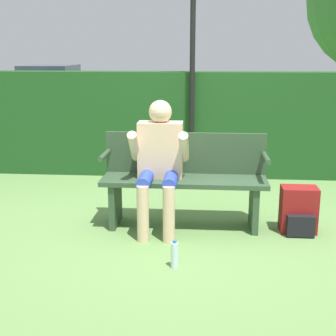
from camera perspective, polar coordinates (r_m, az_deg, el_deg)
The scene contains 8 objects.
ground_plane at distance 4.74m, azimuth 1.92°, elevation -7.07°, with size 40.00×40.00×0.00m, color #668E4C.
hedge_back at distance 6.56m, azimuth 2.86°, elevation 5.36°, with size 12.00×0.40×1.44m.
park_bench at distance 4.65m, azimuth 2.00°, elevation -1.26°, with size 1.62×0.45×0.92m.
person_seated at distance 4.50m, azimuth -1.06°, elevation 1.24°, with size 0.57×0.62×1.26m.
backpack at distance 4.70m, azimuth 15.65°, elevation -5.08°, with size 0.34×0.30×0.45m.
water_bottle at distance 3.84m, azimuth 0.80°, elevation -10.54°, with size 0.06×0.06×0.23m.
signpost at distance 6.22m, azimuth 2.98°, elevation 12.31°, with size 0.40×0.09×2.72m.
parked_car at distance 15.51m, azimuth -14.07°, elevation 9.63°, with size 1.96×4.58×1.29m.
Camera 1 is at (0.20, -4.42, 1.71)m, focal length 50.00 mm.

